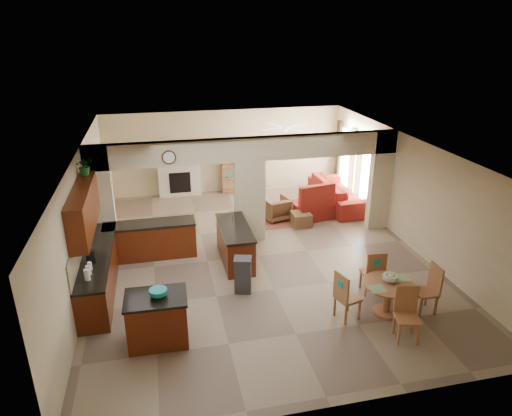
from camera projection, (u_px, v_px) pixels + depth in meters
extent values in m
plane|color=#83725A|center=(258.00, 256.00, 11.47)|extent=(10.00, 10.00, 0.00)
plane|color=white|center=(258.00, 147.00, 10.42)|extent=(10.00, 10.00, 0.00)
plane|color=beige|center=(225.00, 151.00, 15.46)|extent=(8.00, 0.00, 8.00)
plane|color=beige|center=(337.00, 331.00, 6.42)|extent=(8.00, 0.00, 8.00)
plane|color=beige|center=(83.00, 219.00, 10.13)|extent=(0.00, 10.00, 10.00)
plane|color=beige|center=(409.00, 192.00, 11.75)|extent=(0.00, 10.00, 10.00)
cube|color=beige|center=(101.00, 202.00, 11.10)|extent=(0.60, 0.25, 2.80)
cube|color=beige|center=(250.00, 201.00, 11.96)|extent=(0.80, 0.25, 2.20)
cube|color=beige|center=(380.00, 180.00, 12.59)|extent=(0.60, 0.25, 2.80)
cube|color=beige|center=(249.00, 149.00, 11.43)|extent=(8.00, 0.25, 0.60)
cube|color=#461108|center=(99.00, 273.00, 9.83)|extent=(0.60, 3.20, 0.86)
cube|color=black|center=(97.00, 254.00, 9.66)|extent=(0.62, 3.22, 0.05)
cube|color=tan|center=(80.00, 242.00, 9.49)|extent=(0.02, 3.20, 0.55)
cube|color=#461108|center=(151.00, 241.00, 11.29)|extent=(2.20, 0.60, 0.86)
cube|color=black|center=(149.00, 224.00, 11.12)|extent=(2.22, 0.62, 0.05)
cube|color=#461108|center=(84.00, 209.00, 9.25)|extent=(0.35, 2.40, 0.90)
cube|color=#461108|center=(235.00, 245.00, 11.09)|extent=(0.65, 1.80, 0.86)
cube|color=black|center=(235.00, 228.00, 10.92)|extent=(0.70, 1.85, 0.05)
cube|color=silver|center=(242.00, 261.00, 10.33)|extent=(0.58, 0.04, 0.70)
cylinder|color=#4B2419|center=(169.00, 157.00, 10.91)|extent=(0.34, 0.03, 0.34)
cube|color=#974F37|center=(282.00, 219.00, 13.61)|extent=(1.60, 1.30, 0.01)
cube|color=beige|center=(180.00, 180.00, 15.31)|extent=(1.40, 0.28, 1.10)
cube|color=black|center=(180.00, 183.00, 15.21)|extent=(0.70, 0.04, 0.70)
cube|color=beige|center=(179.00, 163.00, 15.07)|extent=(1.60, 0.35, 0.10)
cube|color=#985934|center=(237.00, 166.00, 15.56)|extent=(1.00, 0.32, 1.80)
cube|color=white|center=(368.00, 173.00, 13.90)|extent=(0.02, 0.90, 1.90)
cube|color=white|center=(346.00, 158.00, 15.44)|extent=(0.02, 0.90, 1.90)
cube|color=white|center=(356.00, 169.00, 14.73)|extent=(0.02, 0.70, 2.10)
cube|color=#3A2117|center=(376.00, 179.00, 13.35)|extent=(0.10, 0.28, 2.30)
cube|color=#3A2117|center=(359.00, 167.00, 14.43)|extent=(0.10, 0.28, 2.30)
cube|color=#3A2117|center=(352.00, 163.00, 14.89)|extent=(0.10, 0.28, 2.30)
cube|color=#3A2117|center=(338.00, 154.00, 15.97)|extent=(0.10, 0.28, 2.30)
cylinder|color=white|center=(285.00, 128.00, 13.52)|extent=(1.00, 1.00, 0.10)
cube|color=#461108|center=(158.00, 320.00, 8.23)|extent=(1.07, 0.76, 0.90)
cube|color=black|center=(155.00, 298.00, 8.05)|extent=(1.12, 0.81, 0.05)
cylinder|color=teal|center=(158.00, 293.00, 8.01)|extent=(0.31, 0.31, 0.15)
cube|color=#303033|center=(243.00, 276.00, 9.82)|extent=(0.42, 0.38, 0.75)
cylinder|color=#985934|center=(389.00, 284.00, 8.95)|extent=(1.02, 1.02, 0.04)
cylinder|color=#985934|center=(387.00, 298.00, 9.07)|extent=(0.15, 0.15, 0.65)
cylinder|color=#985934|center=(386.00, 312.00, 9.19)|extent=(0.52, 0.52, 0.06)
cylinder|color=#84BB28|center=(390.00, 278.00, 8.98)|extent=(0.29, 0.29, 0.16)
imported|color=maroon|center=(339.00, 193.00, 14.56)|extent=(2.82, 1.15, 0.82)
cube|color=maroon|center=(312.00, 210.00, 13.71)|extent=(1.30, 1.14, 0.45)
imported|color=maroon|center=(276.00, 209.00, 13.50)|extent=(0.87, 0.88, 0.67)
cube|color=maroon|center=(301.00, 219.00, 13.13)|extent=(0.54, 0.54, 0.39)
imported|color=#134916|center=(85.00, 166.00, 9.83)|extent=(0.44, 0.41, 0.41)
cube|color=#985934|center=(372.00, 273.00, 9.77)|extent=(0.46, 0.46, 0.05)
cube|color=#985934|center=(375.00, 278.00, 10.03)|extent=(0.04, 0.04, 0.44)
cube|color=#985934|center=(361.00, 279.00, 9.99)|extent=(0.04, 0.04, 0.44)
cube|color=#985934|center=(381.00, 286.00, 9.72)|extent=(0.04, 0.04, 0.44)
cube|color=#985934|center=(366.00, 287.00, 9.68)|extent=(0.04, 0.04, 0.44)
cube|color=#985934|center=(377.00, 265.00, 9.48)|extent=(0.42, 0.08, 0.55)
cube|color=teal|center=(377.00, 263.00, 9.43)|extent=(0.14, 0.02, 0.14)
cube|color=#985934|center=(425.00, 292.00, 9.09)|extent=(0.43, 0.43, 0.05)
cube|color=#985934|center=(411.00, 298.00, 9.29)|extent=(0.04, 0.04, 0.44)
cube|color=#985934|center=(421.00, 308.00, 8.98)|extent=(0.04, 0.04, 0.44)
cube|color=#985934|center=(426.00, 296.00, 9.36)|extent=(0.04, 0.04, 0.44)
cube|color=#985934|center=(436.00, 306.00, 9.06)|extent=(0.04, 0.04, 0.44)
cube|color=#985934|center=(436.00, 278.00, 9.02)|extent=(0.05, 0.42, 0.55)
cube|color=teal|center=(437.00, 275.00, 8.99)|extent=(0.01, 0.14, 0.14)
cube|color=#985934|center=(407.00, 318.00, 8.27)|extent=(0.51, 0.51, 0.05)
cube|color=#985934|center=(399.00, 335.00, 8.21)|extent=(0.04, 0.04, 0.44)
cube|color=#985934|center=(418.00, 335.00, 8.20)|extent=(0.04, 0.04, 0.44)
cube|color=#985934|center=(394.00, 323.00, 8.52)|extent=(0.04, 0.04, 0.44)
cube|color=#985934|center=(412.00, 323.00, 8.52)|extent=(0.04, 0.04, 0.44)
cube|color=#985934|center=(406.00, 299.00, 8.34)|extent=(0.42, 0.14, 0.55)
cube|color=teal|center=(407.00, 295.00, 8.34)|extent=(0.14, 0.04, 0.14)
cube|color=#985934|center=(348.00, 298.00, 8.89)|extent=(0.52, 0.52, 0.05)
cube|color=#985934|center=(359.00, 310.00, 8.92)|extent=(0.04, 0.04, 0.44)
cube|color=#985934|center=(348.00, 301.00, 9.19)|extent=(0.04, 0.04, 0.44)
cube|color=#985934|center=(346.00, 315.00, 8.76)|extent=(0.04, 0.04, 0.44)
cube|color=#985934|center=(335.00, 306.00, 9.04)|extent=(0.04, 0.04, 0.44)
cube|color=#985934|center=(341.00, 287.00, 8.69)|extent=(0.16, 0.41, 0.55)
cube|color=teal|center=(340.00, 284.00, 8.66)|extent=(0.05, 0.14, 0.14)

